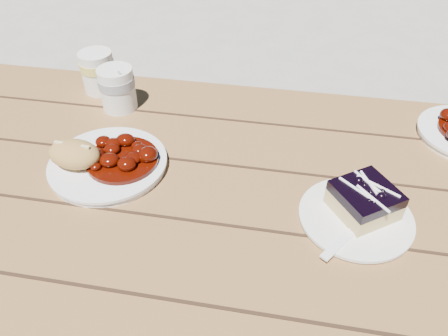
% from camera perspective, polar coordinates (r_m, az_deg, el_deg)
% --- Properties ---
extents(picnic_table, '(2.00, 1.55, 0.75)m').
position_cam_1_polar(picnic_table, '(0.99, -12.06, -8.47)').
color(picnic_table, brown).
rests_on(picnic_table, ground).
extents(main_plate, '(0.23, 0.23, 0.02)m').
position_cam_1_polar(main_plate, '(0.90, -14.86, 0.43)').
color(main_plate, white).
rests_on(main_plate, picnic_table).
extents(goulash_stew, '(0.14, 0.14, 0.04)m').
position_cam_1_polar(goulash_stew, '(0.88, -13.26, 1.86)').
color(goulash_stew, '#430A02').
rests_on(goulash_stew, main_plate).
extents(bread_roll, '(0.11, 0.08, 0.05)m').
position_cam_1_polar(bread_roll, '(0.89, -18.95, 1.72)').
color(bread_roll, '#B78A46').
rests_on(bread_roll, main_plate).
extents(dessert_plate, '(0.19, 0.19, 0.01)m').
position_cam_1_polar(dessert_plate, '(0.81, 16.80, -6.26)').
color(dessert_plate, white).
rests_on(dessert_plate, picnic_table).
extents(blueberry_cake, '(0.13, 0.13, 0.06)m').
position_cam_1_polar(blueberry_cake, '(0.80, 17.89, -3.98)').
color(blueberry_cake, '#D4B873').
rests_on(blueberry_cake, dessert_plate).
extents(fork_dessert, '(0.11, 0.14, 0.00)m').
position_cam_1_polar(fork_dessert, '(0.76, 15.61, -8.72)').
color(fork_dessert, white).
rests_on(fork_dessert, dessert_plate).
extents(coffee_cup, '(0.08, 0.08, 0.10)m').
position_cam_1_polar(coffee_cup, '(1.06, -13.73, 10.02)').
color(coffee_cup, white).
rests_on(coffee_cup, picnic_table).
extents(second_cup, '(0.08, 0.08, 0.10)m').
position_cam_1_polar(second_cup, '(1.15, -16.11, 11.99)').
color(second_cup, white).
rests_on(second_cup, picnic_table).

